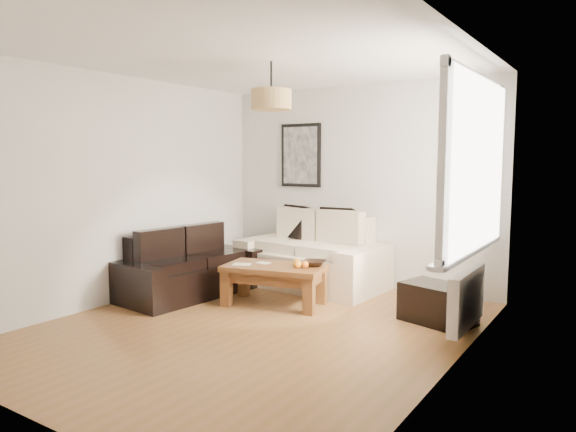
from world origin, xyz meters
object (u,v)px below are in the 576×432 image
Objects in this scene: sofa_leather at (190,264)px; ottoman at (438,304)px; loveseat_cream at (312,251)px; coffee_table at (274,285)px.

ottoman is at bearing -73.52° from sofa_leather.
loveseat_cream is 1.98m from ottoman.
loveseat_cream reaches higher than coffee_table.
coffee_table is 1.79m from ottoman.
coffee_table is at bearing -79.78° from loveseat_cream.
ottoman is (1.86, -0.63, -0.26)m from loveseat_cream.
sofa_leather is 1.55× the size of coffee_table.
coffee_table is (1.12, 0.19, -0.15)m from sofa_leather.
coffee_table is at bearing -74.78° from sofa_leather.
sofa_leather is 1.15m from coffee_table.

